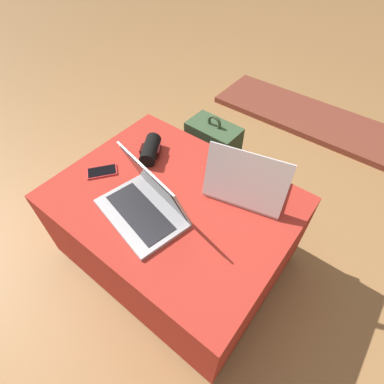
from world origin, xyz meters
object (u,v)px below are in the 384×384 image
(cell_phone, at_px, (102,172))
(wrist_brace, at_px, (150,150))
(laptop_near, at_px, (146,203))
(laptop_far, at_px, (247,184))
(backpack, at_px, (213,160))

(cell_phone, relative_size, wrist_brace, 0.82)
(laptop_near, relative_size, laptop_far, 1.07)
(cell_phone, distance_m, wrist_brace, 0.24)
(laptop_near, xyz_separation_m, cell_phone, (-0.31, 0.04, -0.05))
(cell_phone, bearing_deg, laptop_near, -149.31)
(wrist_brace, bearing_deg, backpack, 75.40)
(laptop_near, distance_m, backpack, 0.72)
(cell_phone, height_order, backpack, backpack)
(laptop_near, bearing_deg, cell_phone, -174.26)
(laptop_far, bearing_deg, cell_phone, 13.44)
(laptop_far, height_order, wrist_brace, laptop_far)
(cell_phone, xyz_separation_m, backpack, (0.20, 0.61, -0.25))
(laptop_near, relative_size, backpack, 0.73)
(wrist_brace, bearing_deg, cell_phone, -113.77)
(laptop_far, distance_m, cell_phone, 0.64)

